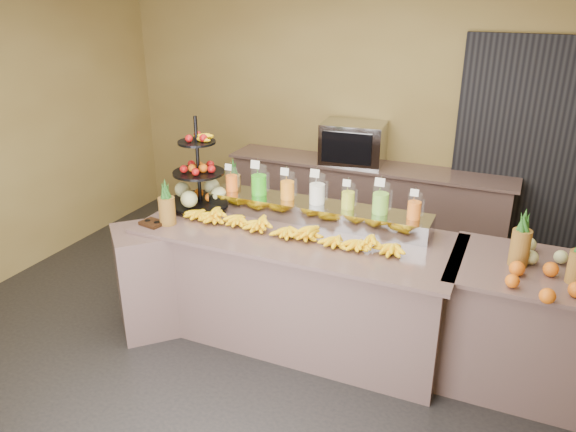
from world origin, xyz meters
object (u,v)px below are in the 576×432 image
Objects in this scene: fruit_stand at (203,185)px; oven_warmer at (353,143)px; pitcher_tray at (317,212)px; condiment_caddy at (152,223)px; right_fruit_pile at (543,269)px; banana_heap at (287,226)px.

fruit_stand is 1.94m from oven_warmer.
pitcher_tray is 1.69m from oven_warmer.
oven_warmer is at bearing 67.44° from condiment_caddy.
condiment_caddy is at bearing -117.38° from oven_warmer.
condiment_caddy is at bearing -174.57° from right_fruit_pile.
fruit_stand is at bearing 165.87° from banana_heap.
right_fruit_pile is 2.79m from oven_warmer.
banana_heap is 3.74× the size of right_fruit_pile.
fruit_stand is 1.61× the size of right_fruit_pile.
banana_heap is at bearing 179.78° from right_fruit_pile.
banana_heap is 2.01m from oven_warmer.
pitcher_tray is 0.35m from banana_heap.
condiment_caddy is 2.48m from oven_warmer.
fruit_stand is 0.57m from condiment_caddy.
fruit_stand is 4.39× the size of condiment_caddy.
oven_warmer is (0.95, 2.28, 0.21)m from condiment_caddy.
right_fruit_pile reaches higher than banana_heap.
fruit_stand is at bearing 71.00° from condiment_caddy.
right_fruit_pile is 0.75× the size of oven_warmer.
fruit_stand reaches higher than right_fruit_pile.
right_fruit_pile is at bearing -0.22° from banana_heap.
condiment_caddy is 0.27× the size of oven_warmer.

